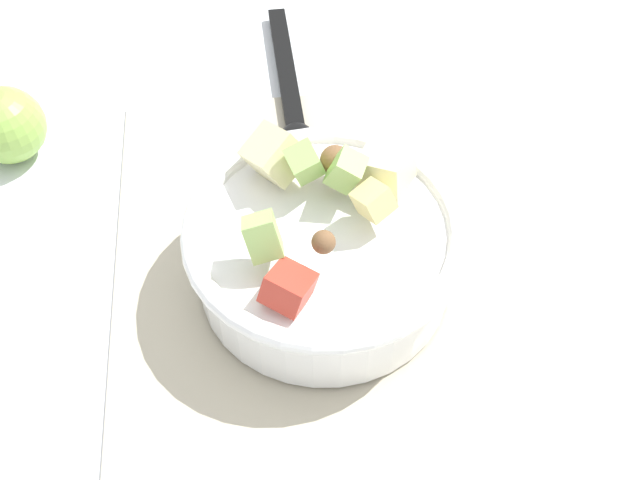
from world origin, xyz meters
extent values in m
plane|color=silver|center=(0.00, 0.00, 0.00)|extent=(2.40, 2.40, 0.00)
cube|color=#BCB299|center=(0.00, 0.00, 0.00)|extent=(0.42, 0.34, 0.01)
cylinder|color=white|center=(-0.02, 0.00, 0.04)|extent=(0.20, 0.20, 0.06)
torus|color=white|center=(-0.02, 0.00, 0.07)|extent=(0.22, 0.22, 0.02)
sphere|color=brown|center=(-0.05, 0.01, 0.10)|extent=(0.03, 0.02, 0.02)
sphere|color=brown|center=(0.03, -0.01, 0.09)|extent=(0.04, 0.04, 0.03)
cube|color=#A3CC6B|center=(0.02, 0.01, 0.10)|extent=(0.04, 0.03, 0.04)
cube|color=#A3CC6B|center=(-0.04, 0.05, 0.10)|extent=(0.03, 0.03, 0.04)
cube|color=#BC3828|center=(-0.07, 0.03, 0.08)|extent=(0.05, 0.05, 0.03)
cube|color=#E5D684|center=(-0.01, -0.04, 0.09)|extent=(0.04, 0.04, 0.03)
cube|color=#A3CC6B|center=(0.02, -0.02, 0.10)|extent=(0.03, 0.04, 0.04)
cube|color=beige|center=(0.02, -0.05, 0.09)|extent=(0.06, 0.05, 0.04)
cube|color=beige|center=(0.04, 0.03, 0.09)|extent=(0.05, 0.06, 0.05)
ellipsoid|color=black|center=(0.13, 0.01, 0.01)|extent=(0.06, 0.04, 0.01)
cube|color=black|center=(0.25, 0.01, 0.01)|extent=(0.19, 0.02, 0.01)
sphere|color=#8CB74C|center=(0.16, 0.27, 0.04)|extent=(0.07, 0.07, 0.07)
camera|label=1|loc=(-0.38, 0.04, 0.51)|focal=43.14mm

